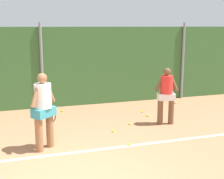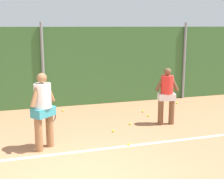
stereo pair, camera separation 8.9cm
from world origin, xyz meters
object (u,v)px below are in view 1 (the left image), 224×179
tennis_ball_0 (62,111)px  tennis_ball_4 (113,131)px  player_midcourt (166,93)px  tennis_ball_10 (129,144)px  tennis_ball_3 (176,103)px  tennis_ball_2 (148,115)px  tennis_ball_5 (158,107)px  player_foreground_near (43,107)px  tennis_ball_7 (130,124)px  tennis_ball_9 (142,111)px  tennis_ball_8 (52,121)px

tennis_ball_0 → tennis_ball_4: same height
player_midcourt → tennis_ball_10: 2.28m
tennis_ball_3 → tennis_ball_10: bearing=-132.8°
tennis_ball_2 → tennis_ball_5: (0.82, 0.92, 0.00)m
tennis_ball_0 → tennis_ball_5: (3.37, -0.50, 0.00)m
player_foreground_near → tennis_ball_2: bearing=-12.9°
tennis_ball_5 → player_foreground_near: bearing=-148.0°
tennis_ball_10 → tennis_ball_5: bearing=53.5°
tennis_ball_5 → tennis_ball_0: bearing=171.6°
tennis_ball_2 → player_foreground_near: bearing=-153.1°
player_midcourt → tennis_ball_2: player_midcourt is taller
tennis_ball_7 → tennis_ball_9: bearing=52.4°
tennis_ball_4 → tennis_ball_9: same height
tennis_ball_5 → tennis_ball_7: size_ratio=1.00×
tennis_ball_7 → tennis_ball_10: same height
player_midcourt → player_foreground_near: bearing=26.3°
tennis_ball_7 → player_foreground_near: bearing=-156.7°
tennis_ball_7 → tennis_ball_10: size_ratio=1.00×
player_foreground_near → tennis_ball_7: player_foreground_near is taller
tennis_ball_4 → tennis_ball_9: size_ratio=1.00×
tennis_ball_0 → tennis_ball_9: size_ratio=1.00×
player_foreground_near → tennis_ball_0: player_foreground_near is taller
tennis_ball_9 → tennis_ball_10: bearing=-118.9°
tennis_ball_0 → tennis_ball_9: same height
tennis_ball_0 → tennis_ball_7: size_ratio=1.00×
tennis_ball_2 → tennis_ball_9: same height
tennis_ball_10 → player_foreground_near: bearing=167.9°
player_midcourt → tennis_ball_2: size_ratio=25.49×
player_midcourt → tennis_ball_3: (1.49, 2.08, -0.91)m
tennis_ball_0 → tennis_ball_2: bearing=-29.1°
tennis_ball_5 → player_midcourt: bearing=-109.6°
player_foreground_near → tennis_ball_9: (3.44, 2.25, -0.99)m
tennis_ball_4 → tennis_ball_8: size_ratio=1.00×
player_foreground_near → tennis_ball_3: (5.10, 2.95, -0.99)m
tennis_ball_2 → tennis_ball_0: bearing=150.9°
tennis_ball_2 → tennis_ball_3: size_ratio=1.00×
tennis_ball_0 → tennis_ball_3: same height
player_midcourt → tennis_ball_2: 1.27m
tennis_ball_7 → tennis_ball_10: 1.63m
tennis_ball_2 → tennis_ball_10: bearing=-123.9°
player_foreground_near → tennis_ball_9: 4.23m
tennis_ball_5 → tennis_ball_8: same height
tennis_ball_9 → player_midcourt: bearing=-83.2°
tennis_ball_9 → tennis_ball_3: bearing=23.2°
tennis_ball_9 → tennis_ball_10: same height
tennis_ball_3 → tennis_ball_8: 4.78m
tennis_ball_3 → tennis_ball_4: 3.95m
tennis_ball_9 → tennis_ball_10: 3.05m
tennis_ball_2 → tennis_ball_8: (-3.02, 0.38, 0.00)m
tennis_ball_4 → tennis_ball_5: size_ratio=1.00×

